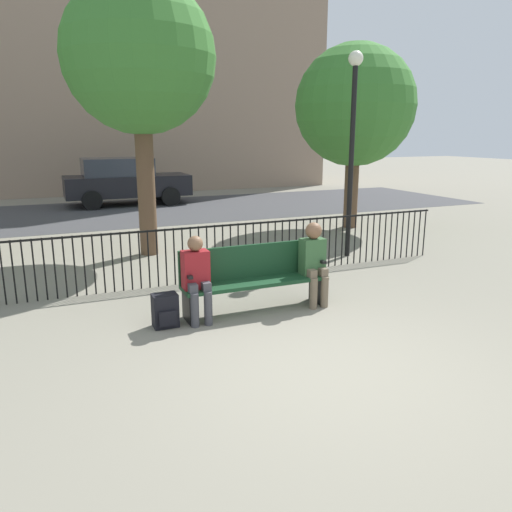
{
  "coord_description": "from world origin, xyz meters",
  "views": [
    {
      "loc": [
        -2.62,
        -4.12,
        2.43
      ],
      "look_at": [
        0.0,
        1.96,
        0.8
      ],
      "focal_mm": 35.0,
      "sensor_mm": 36.0,
      "label": 1
    }
  ],
  "objects": [
    {
      "name": "street_surface",
      "position": [
        0.0,
        12.0,
        0.0
      ],
      "size": [
        24.0,
        6.0,
        0.01
      ],
      "color": "#3D3D3F",
      "rests_on": "ground"
    },
    {
      "name": "seated_person_1",
      "position": [
        0.88,
        1.91,
        0.69
      ],
      "size": [
        0.34,
        0.39,
        1.21
      ],
      "color": "brown",
      "rests_on": "ground"
    },
    {
      "name": "seated_person_0",
      "position": [
        -0.86,
        1.91,
        0.65
      ],
      "size": [
        0.34,
        0.39,
        1.15
      ],
      "color": "#3D3D42",
      "rests_on": "ground"
    },
    {
      "name": "ground_plane",
      "position": [
        0.0,
        0.0,
        0.0
      ],
      "size": [
        80.0,
        80.0,
        0.0
      ],
      "primitive_type": "plane",
      "color": "gray"
    },
    {
      "name": "tree_2",
      "position": [
        -0.67,
        6.01,
        3.82
      ],
      "size": [
        2.92,
        2.92,
        5.31
      ],
      "color": "brown",
      "rests_on": "ground"
    },
    {
      "name": "tree_0",
      "position": [
        4.88,
        6.95,
        3.1
      ],
      "size": [
        3.04,
        3.04,
        4.64
      ],
      "color": "brown",
      "rests_on": "ground"
    },
    {
      "name": "fence_railing",
      "position": [
        -0.02,
        3.66,
        0.56
      ],
      "size": [
        9.01,
        0.03,
        0.95
      ],
      "color": "black",
      "rests_on": "ground"
    },
    {
      "name": "park_bench",
      "position": [
        0.0,
        2.04,
        0.5
      ],
      "size": [
        2.08,
        0.45,
        0.92
      ],
      "color": "#14381E",
      "rests_on": "ground"
    },
    {
      "name": "backpack",
      "position": [
        -1.3,
        1.9,
        0.21
      ],
      "size": [
        0.32,
        0.26,
        0.44
      ],
      "color": "black",
      "rests_on": "ground"
    },
    {
      "name": "parked_car_0",
      "position": [
        0.09,
        13.73,
        0.84
      ],
      "size": [
        4.2,
        1.94,
        1.62
      ],
      "color": "black",
      "rests_on": "ground"
    },
    {
      "name": "lamp_post",
      "position": [
        3.02,
        4.25,
        2.58
      ],
      "size": [
        0.28,
        0.28,
        3.93
      ],
      "color": "black",
      "rests_on": "ground"
    }
  ]
}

